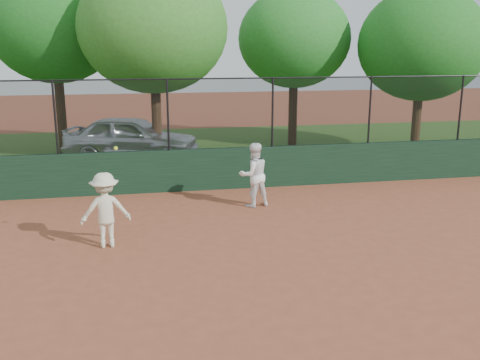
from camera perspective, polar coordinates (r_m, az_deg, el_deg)
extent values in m
plane|color=#964B30|center=(9.91, -2.13, -10.02)|extent=(80.00, 80.00, 0.00)
cube|color=#17331F|center=(15.39, -5.65, 1.06)|extent=(26.00, 0.20, 1.20)
cube|color=#284D18|center=(21.37, -7.18, 3.03)|extent=(36.00, 12.00, 0.01)
imported|color=#B9BEC4|center=(19.80, -11.46, 4.40)|extent=(5.18, 3.29, 1.64)
imported|color=white|center=(13.76, 1.47, 0.56)|extent=(0.92, 0.79, 1.66)
imported|color=beige|center=(11.30, -14.16, -3.13)|extent=(1.07, 0.69, 1.57)
sphere|color=#C0E633|center=(10.57, -13.12, 3.31)|extent=(0.08, 0.08, 0.08)
cube|color=black|center=(15.12, -5.80, 6.98)|extent=(26.00, 0.02, 2.00)
cylinder|color=black|center=(15.03, -5.89, 10.69)|extent=(26.00, 0.04, 0.04)
cylinder|color=black|center=(15.20, -19.12, 6.32)|extent=(0.06, 0.06, 2.00)
cylinder|color=black|center=(15.08, -7.70, 6.90)|extent=(0.06, 0.06, 2.00)
cylinder|color=black|center=(15.55, 3.49, 7.21)|extent=(0.06, 0.06, 2.00)
cylinder|color=black|center=(16.55, 13.68, 7.26)|extent=(0.06, 0.06, 2.00)
cylinder|color=black|center=(18.01, 22.46, 7.12)|extent=(0.06, 0.06, 2.00)
cylinder|color=#422B16|center=(21.76, -18.50, 6.48)|extent=(0.36, 0.36, 2.90)
ellipsoid|color=#1C5F1B|center=(21.62, -19.20, 15.15)|extent=(4.76, 4.33, 4.11)
cylinder|color=#452D18|center=(19.57, -8.86, 5.90)|extent=(0.36, 0.36, 2.66)
ellipsoid|color=#317124|center=(19.40, -9.25, 15.71)|extent=(5.20, 4.72, 4.49)
cylinder|color=#382112|center=(22.57, 5.65, 6.98)|extent=(0.36, 0.36, 2.59)
ellipsoid|color=#256D23|center=(22.41, 5.84, 14.78)|extent=(4.58, 4.17, 3.96)
cylinder|color=#4D331B|center=(22.39, 18.28, 5.78)|extent=(0.36, 0.36, 2.20)
ellipsoid|color=#1C611B|center=(22.20, 18.89, 13.52)|extent=(4.98, 4.52, 4.30)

